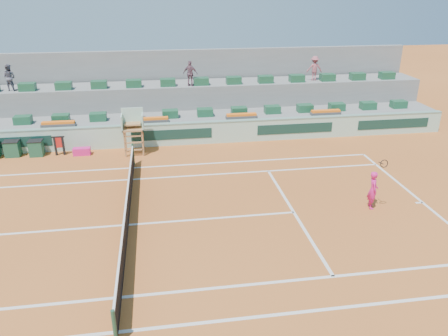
{
  "coord_description": "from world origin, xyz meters",
  "views": [
    {
      "loc": [
        1.4,
        -14.51,
        8.36
      ],
      "look_at": [
        4.0,
        2.5,
        1.0
      ],
      "focal_mm": 35.0,
      "sensor_mm": 36.0,
      "label": 1
    }
  ],
  "objects": [
    {
      "name": "court_lines",
      "position": [
        0.0,
        0.0,
        0.01
      ],
      "size": [
        23.89,
        11.09,
        0.01
      ],
      "color": "silver",
      "rests_on": "ground"
    },
    {
      "name": "spectator_right",
      "position": [
        11.2,
        11.96,
        3.35
      ],
      "size": [
        1.03,
        0.65,
        1.51
      ],
      "primitive_type": "imported",
      "rotation": [
        0.0,
        0.0,
        3.04
      ],
      "color": "#9D4E58",
      "rests_on": "seating_tier_upper"
    },
    {
      "name": "seating_tier_lower",
      "position": [
        0.0,
        10.7,
        0.6
      ],
      "size": [
        36.0,
        4.0,
        1.2
      ],
      "primitive_type": "cube",
      "color": "gray",
      "rests_on": "ground"
    },
    {
      "name": "seat_row_upper",
      "position": [
        0.0,
        11.7,
        2.82
      ],
      "size": [
        32.9,
        0.6,
        0.44
      ],
      "color": "#1A4F31",
      "rests_on": "seating_tier_upper"
    },
    {
      "name": "seat_row_lower",
      "position": [
        0.0,
        9.8,
        1.42
      ],
      "size": [
        32.9,
        0.6,
        0.44
      ],
      "color": "#1A4F31",
      "rests_on": "seating_tier_lower"
    },
    {
      "name": "stadium_back_wall",
      "position": [
        0.0,
        13.9,
        2.2
      ],
      "size": [
        36.0,
        0.4,
        4.4
      ],
      "primitive_type": "cube",
      "color": "gray",
      "rests_on": "ground"
    },
    {
      "name": "flower_planters",
      "position": [
        -1.5,
        9.0,
        1.33
      ],
      "size": [
        26.8,
        0.36,
        0.28
      ],
      "color": "#474747",
      "rests_on": "seating_tier_lower"
    },
    {
      "name": "player_bag",
      "position": [
        -2.74,
        7.67,
        0.19
      ],
      "size": [
        0.87,
        0.39,
        0.39
      ],
      "primitive_type": "cube",
      "color": "#E31D7E",
      "rests_on": "ground"
    },
    {
      "name": "seating_tier_upper",
      "position": [
        0.0,
        12.3,
        1.3
      ],
      "size": [
        36.0,
        2.4,
        2.6
      ],
      "primitive_type": "cube",
      "color": "gray",
      "rests_on": "ground"
    },
    {
      "name": "advertising_hoarding",
      "position": [
        0.02,
        8.5,
        0.63
      ],
      "size": [
        36.0,
        0.34,
        1.26
      ],
      "color": "#A3CDB7",
      "rests_on": "ground"
    },
    {
      "name": "tennis_player",
      "position": [
        9.58,
        -0.06,
        0.79
      ],
      "size": [
        0.5,
        0.88,
        2.28
      ],
      "color": "#E31D7E",
      "rests_on": "ground"
    },
    {
      "name": "towel_rack",
      "position": [
        -3.85,
        7.82,
        0.6
      ],
      "size": [
        0.62,
        0.1,
        1.03
      ],
      "color": "black",
      "rests_on": "ground"
    },
    {
      "name": "umpire_chair",
      "position": [
        0.0,
        7.5,
        1.54
      ],
      "size": [
        1.1,
        0.9,
        2.4
      ],
      "color": "#9D693B",
      "rests_on": "ground"
    },
    {
      "name": "spectator_left",
      "position": [
        -6.94,
        11.9,
        3.35
      ],
      "size": [
        0.86,
        0.76,
        1.49
      ],
      "primitive_type": "imported",
      "rotation": [
        0.0,
        0.0,
        2.84
      ],
      "color": "#555462",
      "rests_on": "seating_tier_upper"
    },
    {
      "name": "ground",
      "position": [
        0.0,
        0.0,
        0.0
      ],
      "size": [
        90.0,
        90.0,
        0.0
      ],
      "primitive_type": "plane",
      "color": "#AB5421",
      "rests_on": "ground"
    },
    {
      "name": "drink_cooler_a",
      "position": [
        -5.03,
        7.91,
        0.42
      ],
      "size": [
        0.7,
        0.61,
        0.84
      ],
      "color": "#184A33",
      "rests_on": "ground"
    },
    {
      "name": "drink_cooler_b",
      "position": [
        -6.23,
        8.05,
        0.42
      ],
      "size": [
        0.76,
        0.66,
        0.84
      ],
      "color": "#184A33",
      "rests_on": "ground"
    },
    {
      "name": "spectator_mid",
      "position": [
        3.35,
        11.49,
        3.34
      ],
      "size": [
        0.94,
        0.65,
        1.48
      ],
      "primitive_type": "imported",
      "rotation": [
        0.0,
        0.0,
        2.77
      ],
      "color": "#714B5A",
      "rests_on": "seating_tier_upper"
    },
    {
      "name": "tennis_net",
      "position": [
        0.0,
        0.0,
        0.53
      ],
      "size": [
        0.1,
        11.97,
        1.1
      ],
      "color": "black",
      "rests_on": "ground"
    }
  ]
}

